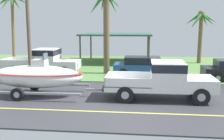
{
  "coord_description": "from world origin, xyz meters",
  "views": [
    {
      "loc": [
        0.49,
        -12.75,
        3.65
      ],
      "look_at": [
        -1.03,
        0.97,
        1.32
      ],
      "focal_mm": 43.78,
      "sensor_mm": 36.0,
      "label": 1
    }
  ],
  "objects_px": {
    "pickup_truck_towing": "(167,79)",
    "palm_tree_mid": "(201,25)",
    "carport_awning": "(117,35)",
    "palm_tree_near_right": "(12,8)",
    "parked_pickup_background": "(46,61)",
    "boat_on_trailer": "(35,76)",
    "utility_pole": "(28,10)",
    "parked_sedan_near": "(145,67)",
    "palm_tree_near_left": "(106,12)"
  },
  "relations": [
    {
      "from": "boat_on_trailer",
      "to": "pickup_truck_towing",
      "type": "bearing_deg",
      "value": 0.0
    },
    {
      "from": "pickup_truck_towing",
      "to": "palm_tree_near_right",
      "type": "bearing_deg",
      "value": 138.74
    },
    {
      "from": "pickup_truck_towing",
      "to": "palm_tree_mid",
      "type": "xyz_separation_m",
      "value": [
        4.09,
        12.7,
        2.55
      ]
    },
    {
      "from": "parked_sedan_near",
      "to": "parked_pickup_background",
      "type": "bearing_deg",
      "value": -176.43
    },
    {
      "from": "palm_tree_near_left",
      "to": "pickup_truck_towing",
      "type": "bearing_deg",
      "value": -59.39
    },
    {
      "from": "pickup_truck_towing",
      "to": "boat_on_trailer",
      "type": "distance_m",
      "value": 6.63
    },
    {
      "from": "palm_tree_mid",
      "to": "palm_tree_near_right",
      "type": "bearing_deg",
      "value": -176.79
    },
    {
      "from": "parked_sedan_near",
      "to": "palm_tree_near_left",
      "type": "height_order",
      "value": "palm_tree_near_left"
    },
    {
      "from": "parked_pickup_background",
      "to": "palm_tree_near_right",
      "type": "bearing_deg",
      "value": 130.7
    },
    {
      "from": "carport_awning",
      "to": "palm_tree_near_left",
      "type": "distance_m",
      "value": 6.43
    },
    {
      "from": "palm_tree_near_right",
      "to": "utility_pole",
      "type": "bearing_deg",
      "value": -58.1
    },
    {
      "from": "palm_tree_near_left",
      "to": "palm_tree_near_right",
      "type": "xyz_separation_m",
      "value": [
        -9.54,
        5.26,
        0.62
      ]
    },
    {
      "from": "pickup_truck_towing",
      "to": "palm_tree_near_right",
      "type": "xyz_separation_m",
      "value": [
        -13.36,
        11.72,
        4.08
      ]
    },
    {
      "from": "boat_on_trailer",
      "to": "parked_pickup_background",
      "type": "xyz_separation_m",
      "value": [
        -1.41,
        5.53,
        0.04
      ]
    },
    {
      "from": "utility_pole",
      "to": "parked_sedan_near",
      "type": "bearing_deg",
      "value": 13.58
    },
    {
      "from": "parked_sedan_near",
      "to": "carport_awning",
      "type": "relative_size",
      "value": 0.68
    },
    {
      "from": "carport_awning",
      "to": "palm_tree_near_right",
      "type": "distance_m",
      "value": 10.1
    },
    {
      "from": "pickup_truck_towing",
      "to": "carport_awning",
      "type": "bearing_deg",
      "value": 105.95
    },
    {
      "from": "pickup_truck_towing",
      "to": "parked_pickup_background",
      "type": "relative_size",
      "value": 0.96
    },
    {
      "from": "parked_sedan_near",
      "to": "palm_tree_near_left",
      "type": "distance_m",
      "value": 4.77
    },
    {
      "from": "boat_on_trailer",
      "to": "parked_sedan_near",
      "type": "height_order",
      "value": "boat_on_trailer"
    },
    {
      "from": "pickup_truck_towing",
      "to": "palm_tree_near_right",
      "type": "height_order",
      "value": "palm_tree_near_right"
    },
    {
      "from": "parked_pickup_background",
      "to": "carport_awning",
      "type": "xyz_separation_m",
      "value": [
        4.43,
        7.08,
        1.59
      ]
    },
    {
      "from": "boat_on_trailer",
      "to": "palm_tree_near_left",
      "type": "height_order",
      "value": "palm_tree_near_left"
    },
    {
      "from": "carport_awning",
      "to": "utility_pole",
      "type": "bearing_deg",
      "value": -120.66
    },
    {
      "from": "parked_sedan_near",
      "to": "utility_pole",
      "type": "height_order",
      "value": "utility_pole"
    },
    {
      "from": "utility_pole",
      "to": "parked_pickup_background",
      "type": "bearing_deg",
      "value": 66.97
    },
    {
      "from": "pickup_truck_towing",
      "to": "utility_pole",
      "type": "relative_size",
      "value": 0.62
    },
    {
      "from": "boat_on_trailer",
      "to": "carport_awning",
      "type": "distance_m",
      "value": 13.08
    },
    {
      "from": "parked_pickup_background",
      "to": "parked_sedan_near",
      "type": "relative_size",
      "value": 1.29
    },
    {
      "from": "pickup_truck_towing",
      "to": "palm_tree_mid",
      "type": "height_order",
      "value": "palm_tree_mid"
    },
    {
      "from": "boat_on_trailer",
      "to": "palm_tree_mid",
      "type": "height_order",
      "value": "palm_tree_mid"
    },
    {
      "from": "boat_on_trailer",
      "to": "parked_pickup_background",
      "type": "bearing_deg",
      "value": 104.29
    },
    {
      "from": "pickup_truck_towing",
      "to": "parked_sedan_near",
      "type": "relative_size",
      "value": 1.24
    },
    {
      "from": "boat_on_trailer",
      "to": "palm_tree_near_right",
      "type": "bearing_deg",
      "value": 119.87
    },
    {
      "from": "utility_pole",
      "to": "carport_awning",
      "type": "bearing_deg",
      "value": 59.34
    },
    {
      "from": "pickup_truck_towing",
      "to": "boat_on_trailer",
      "type": "relative_size",
      "value": 0.88
    },
    {
      "from": "parked_pickup_background",
      "to": "carport_awning",
      "type": "relative_size",
      "value": 0.88
    },
    {
      "from": "boat_on_trailer",
      "to": "palm_tree_near_left",
      "type": "xyz_separation_m",
      "value": [
        2.81,
        6.46,
        3.48
      ]
    },
    {
      "from": "carport_awning",
      "to": "palm_tree_near_right",
      "type": "xyz_separation_m",
      "value": [
        -9.75,
        -0.9,
        2.47
      ]
    },
    {
      "from": "parked_sedan_near",
      "to": "palm_tree_near_left",
      "type": "xyz_separation_m",
      "value": [
        -2.81,
        0.49,
        3.82
      ]
    },
    {
      "from": "palm_tree_near_left",
      "to": "boat_on_trailer",
      "type": "bearing_deg",
      "value": -113.48
    },
    {
      "from": "palm_tree_near_left",
      "to": "palm_tree_mid",
      "type": "bearing_deg",
      "value": 38.24
    },
    {
      "from": "pickup_truck_towing",
      "to": "parked_sedan_near",
      "type": "xyz_separation_m",
      "value": [
        -1.01,
        5.97,
        -0.37
      ]
    },
    {
      "from": "carport_awning",
      "to": "palm_tree_mid",
      "type": "distance_m",
      "value": 7.75
    },
    {
      "from": "parked_pickup_background",
      "to": "utility_pole",
      "type": "height_order",
      "value": "utility_pole"
    },
    {
      "from": "parked_pickup_background",
      "to": "carport_awning",
      "type": "bearing_deg",
      "value": 57.95
    },
    {
      "from": "pickup_truck_towing",
      "to": "boat_on_trailer",
      "type": "xyz_separation_m",
      "value": [
        -6.63,
        -0.0,
        -0.02
      ]
    },
    {
      "from": "boat_on_trailer",
      "to": "carport_awning",
      "type": "xyz_separation_m",
      "value": [
        3.02,
        12.62,
        1.63
      ]
    },
    {
      "from": "parked_sedan_near",
      "to": "utility_pole",
      "type": "relative_size",
      "value": 0.5
    }
  ]
}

